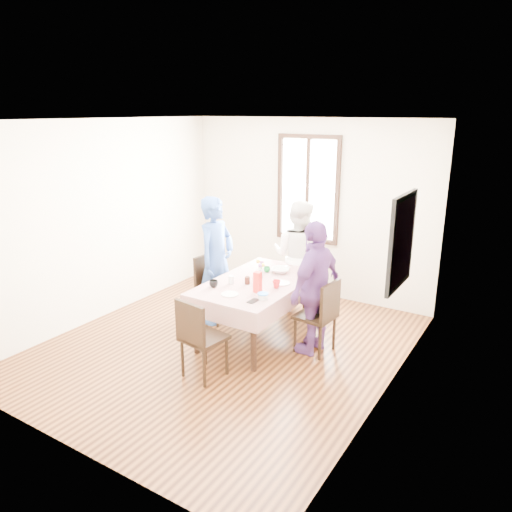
% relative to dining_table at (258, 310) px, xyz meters
% --- Properties ---
extents(ground, '(4.50, 4.50, 0.00)m').
position_rel_dining_table_xyz_m(ground, '(-0.22, -0.43, -0.38)').
color(ground, black).
rests_on(ground, ground).
extents(back_wall, '(4.00, 0.00, 4.00)m').
position_rel_dining_table_xyz_m(back_wall, '(-0.22, 1.82, 0.98)').
color(back_wall, '#F1E5C8').
rests_on(back_wall, ground).
extents(right_wall, '(0.00, 4.50, 4.50)m').
position_rel_dining_table_xyz_m(right_wall, '(1.78, -0.43, 0.98)').
color(right_wall, '#F1E5C8').
rests_on(right_wall, ground).
extents(window_frame, '(1.02, 0.06, 1.62)m').
position_rel_dining_table_xyz_m(window_frame, '(-0.22, 1.80, 1.27)').
color(window_frame, black).
rests_on(window_frame, back_wall).
extents(window_pane, '(0.90, 0.02, 1.50)m').
position_rel_dining_table_xyz_m(window_pane, '(-0.22, 1.81, 1.27)').
color(window_pane, white).
rests_on(window_pane, back_wall).
extents(art_poster, '(0.04, 0.76, 0.96)m').
position_rel_dining_table_xyz_m(art_poster, '(1.76, -0.13, 1.18)').
color(art_poster, red).
rests_on(art_poster, right_wall).
extents(dining_table, '(0.92, 1.61, 0.75)m').
position_rel_dining_table_xyz_m(dining_table, '(0.00, 0.00, 0.00)').
color(dining_table, black).
rests_on(dining_table, ground).
extents(tablecloth, '(1.04, 1.73, 0.01)m').
position_rel_dining_table_xyz_m(tablecloth, '(-0.00, 0.00, 0.38)').
color(tablecloth, '#5B090D').
rests_on(tablecloth, dining_table).
extents(chair_left, '(0.46, 0.46, 0.91)m').
position_rel_dining_table_xyz_m(chair_left, '(-0.77, 0.15, 0.08)').
color(chair_left, black).
rests_on(chair_left, ground).
extents(chair_right, '(0.46, 0.46, 0.91)m').
position_rel_dining_table_xyz_m(chair_right, '(0.77, 0.05, 0.08)').
color(chair_right, black).
rests_on(chair_right, ground).
extents(chair_far, '(0.44, 0.44, 0.91)m').
position_rel_dining_table_xyz_m(chair_far, '(-0.00, 1.11, 0.08)').
color(chair_far, black).
rests_on(chair_far, ground).
extents(chair_near, '(0.48, 0.48, 0.91)m').
position_rel_dining_table_xyz_m(chair_near, '(-0.00, -1.11, 0.08)').
color(chair_near, black).
rests_on(chair_near, ground).
extents(person_left, '(0.42, 0.64, 1.73)m').
position_rel_dining_table_xyz_m(person_left, '(-0.75, 0.15, 0.49)').
color(person_left, '#2A4B8E').
rests_on(person_left, ground).
extents(person_far, '(0.81, 0.65, 1.62)m').
position_rel_dining_table_xyz_m(person_far, '(-0.00, 1.09, 0.43)').
color(person_far, white).
rests_on(person_far, ground).
extents(person_right, '(0.50, 0.98, 1.61)m').
position_rel_dining_table_xyz_m(person_right, '(0.75, 0.05, 0.43)').
color(person_right, '#5E3378').
rests_on(person_right, ground).
extents(mug_black, '(0.14, 0.14, 0.09)m').
position_rel_dining_table_xyz_m(mug_black, '(-0.34, -0.47, 0.43)').
color(mug_black, black).
rests_on(mug_black, tablecloth).
extents(mug_flag, '(0.13, 0.13, 0.09)m').
position_rel_dining_table_xyz_m(mug_flag, '(0.31, -0.09, 0.43)').
color(mug_flag, red).
rests_on(mug_flag, tablecloth).
extents(mug_green, '(0.10, 0.10, 0.07)m').
position_rel_dining_table_xyz_m(mug_green, '(-0.08, 0.36, 0.42)').
color(mug_green, '#0C7226').
rests_on(mug_green, tablecloth).
extents(serving_bowl, '(0.31, 0.31, 0.06)m').
position_rel_dining_table_xyz_m(serving_bowl, '(0.07, 0.43, 0.42)').
color(serving_bowl, white).
rests_on(serving_bowl, tablecloth).
extents(juice_carton, '(0.08, 0.08, 0.25)m').
position_rel_dining_table_xyz_m(juice_carton, '(0.19, -0.33, 0.51)').
color(juice_carton, red).
rests_on(juice_carton, tablecloth).
extents(butter_tub, '(0.12, 0.12, 0.06)m').
position_rel_dining_table_xyz_m(butter_tub, '(0.36, -0.48, 0.42)').
color(butter_tub, white).
rests_on(butter_tub, tablecloth).
extents(jam_jar, '(0.07, 0.07, 0.09)m').
position_rel_dining_table_xyz_m(jam_jar, '(-0.05, -0.16, 0.43)').
color(jam_jar, black).
rests_on(jam_jar, tablecloth).
extents(drinking_glass, '(0.07, 0.07, 0.10)m').
position_rel_dining_table_xyz_m(drinking_glass, '(-0.23, -0.26, 0.44)').
color(drinking_glass, silver).
rests_on(drinking_glass, tablecloth).
extents(smartphone, '(0.08, 0.16, 0.01)m').
position_rel_dining_table_xyz_m(smartphone, '(0.30, -0.60, 0.39)').
color(smartphone, black).
rests_on(smartphone, tablecloth).
extents(flower_vase, '(0.06, 0.06, 0.13)m').
position_rel_dining_table_xyz_m(flower_vase, '(-0.02, 0.09, 0.45)').
color(flower_vase, silver).
rests_on(flower_vase, tablecloth).
extents(plate_right, '(0.20, 0.20, 0.01)m').
position_rel_dining_table_xyz_m(plate_right, '(0.30, 0.08, 0.39)').
color(plate_right, white).
rests_on(plate_right, tablecloth).
extents(plate_far, '(0.20, 0.20, 0.01)m').
position_rel_dining_table_xyz_m(plate_far, '(0.00, 0.61, 0.39)').
color(plate_far, white).
rests_on(plate_far, tablecloth).
extents(plate_near, '(0.20, 0.20, 0.01)m').
position_rel_dining_table_xyz_m(plate_near, '(-0.03, -0.57, 0.39)').
color(plate_near, white).
rests_on(plate_near, tablecloth).
extents(butter_lid, '(0.12, 0.12, 0.01)m').
position_rel_dining_table_xyz_m(butter_lid, '(0.36, -0.48, 0.45)').
color(butter_lid, blue).
rests_on(butter_lid, butter_tub).
extents(flower_bunch, '(0.09, 0.09, 0.10)m').
position_rel_dining_table_xyz_m(flower_bunch, '(-0.02, 0.09, 0.56)').
color(flower_bunch, yellow).
rests_on(flower_bunch, flower_vase).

